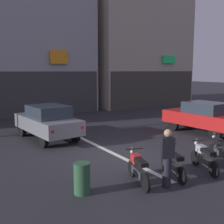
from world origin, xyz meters
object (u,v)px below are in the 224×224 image
object	(u,v)px
motorcycle_black_row_right_mid	(220,150)
trash_bin	(82,178)
motorcycle_red_row_leftmost	(138,168)
motorcycle_green_row_left_mid	(173,163)
motorcycle_silver_row_centre	(204,157)
car_grey_crossing_near	(48,121)
car_red_parked_kerbside	(203,116)
person_by_motorcycles	(167,158)

from	to	relation	value
motorcycle_black_row_right_mid	trash_bin	size ratio (longest dim) A/B	1.82
motorcycle_red_row_leftmost	motorcycle_green_row_left_mid	xyz separation A→B (m)	(1.23, -0.14, 0.00)
motorcycle_silver_row_centre	car_grey_crossing_near	bearing A→B (deg)	113.44
car_grey_crossing_near	trash_bin	world-z (taller)	car_grey_crossing_near
car_red_parked_kerbside	motorcycle_red_row_leftmost	bearing A→B (deg)	-152.65
motorcycle_red_row_leftmost	motorcycle_black_row_right_mid	bearing A→B (deg)	0.23
car_red_parked_kerbside	trash_bin	world-z (taller)	car_red_parked_kerbside
car_red_parked_kerbside	person_by_motorcycles	distance (m)	7.62
motorcycle_silver_row_centre	motorcycle_red_row_leftmost	bearing A→B (deg)	173.14
car_red_parked_kerbside	person_by_motorcycles	world-z (taller)	person_by_motorcycles
motorcycle_silver_row_centre	motorcycle_black_row_right_mid	world-z (taller)	same
motorcycle_red_row_leftmost	motorcycle_black_row_right_mid	xyz separation A→B (m)	(3.68, 0.01, 0.00)
trash_bin	motorcycle_green_row_left_mid	bearing A→B (deg)	-7.51
motorcycle_black_row_right_mid	trash_bin	bearing A→B (deg)	177.55
car_red_parked_kerbside	motorcycle_black_row_right_mid	distance (m)	4.83
motorcycle_green_row_left_mid	car_grey_crossing_near	bearing A→B (deg)	104.56
motorcycle_red_row_leftmost	trash_bin	distance (m)	1.70
motorcycle_red_row_leftmost	person_by_motorcycles	distance (m)	0.91
motorcycle_red_row_leftmost	motorcycle_silver_row_centre	bearing A→B (deg)	-6.86
motorcycle_silver_row_centre	trash_bin	distance (m)	4.17
person_by_motorcycles	trash_bin	distance (m)	2.42
person_by_motorcycles	trash_bin	xyz separation A→B (m)	(-2.23, 0.85, -0.43)
motorcycle_green_row_left_mid	motorcycle_black_row_right_mid	bearing A→B (deg)	3.57
motorcycle_black_row_right_mid	person_by_motorcycles	world-z (taller)	person_by_motorcycles
car_grey_crossing_near	trash_bin	size ratio (longest dim) A/B	5.01
car_grey_crossing_near	motorcycle_black_row_right_mid	xyz separation A→B (m)	(4.19, -6.52, -0.43)
motorcycle_green_row_left_mid	person_by_motorcycles	world-z (taller)	person_by_motorcycles
car_grey_crossing_near	motorcycle_silver_row_centre	distance (m)	7.45
motorcycle_black_row_right_mid	motorcycle_red_row_leftmost	bearing A→B (deg)	-179.77
motorcycle_silver_row_centre	person_by_motorcycles	world-z (taller)	person_by_motorcycles
motorcycle_black_row_right_mid	motorcycle_silver_row_centre	bearing A→B (deg)	-165.84
motorcycle_green_row_left_mid	motorcycle_silver_row_centre	size ratio (longest dim) A/B	1.00
car_grey_crossing_near	person_by_motorcycles	size ratio (longest dim) A/B	2.55
motorcycle_red_row_leftmost	trash_bin	size ratio (longest dim) A/B	1.91
trash_bin	car_red_parked_kerbside	bearing A→B (deg)	21.20
car_grey_crossing_near	motorcycle_black_row_right_mid	distance (m)	7.76
car_red_parked_kerbside	person_by_motorcycles	bearing A→B (deg)	-146.68
motorcycle_red_row_leftmost	motorcycle_green_row_left_mid	world-z (taller)	same
car_red_parked_kerbside	motorcycle_red_row_leftmost	xyz separation A→B (m)	(-6.91, -3.58, -0.43)
car_grey_crossing_near	trash_bin	xyz separation A→B (m)	(-1.17, -6.29, -0.46)
motorcycle_green_row_left_mid	motorcycle_silver_row_centre	xyz separation A→B (m)	(1.23, -0.16, 0.00)
motorcycle_black_row_right_mid	trash_bin	distance (m)	5.37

